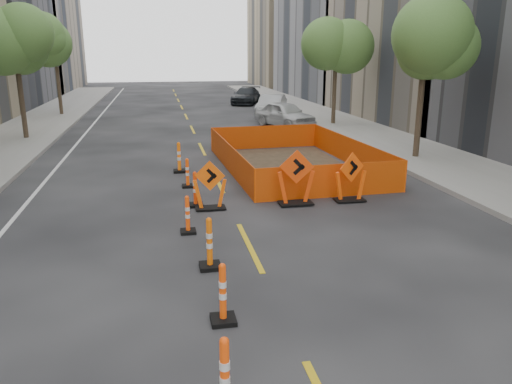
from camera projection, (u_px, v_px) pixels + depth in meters
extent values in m
plane|color=black|center=(296.00, 343.00, 7.60)|extent=(140.00, 140.00, 0.00)
cube|color=gray|center=(429.00, 157.00, 20.58)|extent=(4.00, 90.00, 0.15)
cube|color=gray|center=(458.00, 7.00, 31.33)|extent=(12.00, 16.00, 14.00)
cube|color=tan|center=(303.00, 21.00, 63.92)|extent=(12.00, 14.00, 16.00)
cylinder|color=#382B1E|center=(23.00, 109.00, 24.50)|extent=(0.24, 0.24, 3.15)
sphere|color=#4C7A34|center=(15.00, 46.00, 23.70)|extent=(2.80, 2.80, 2.80)
cylinder|color=#382B1E|center=(59.00, 93.00, 33.95)|extent=(0.24, 0.24, 3.15)
sphere|color=#4C7A34|center=(55.00, 47.00, 33.14)|extent=(2.80, 2.80, 2.80)
cylinder|color=#382B1E|center=(418.00, 121.00, 20.06)|extent=(0.24, 0.24, 3.15)
sphere|color=#4C7A34|center=(425.00, 44.00, 19.26)|extent=(2.80, 2.80, 2.80)
cylinder|color=#382B1E|center=(334.00, 99.00, 29.51)|extent=(0.24, 0.24, 3.15)
sphere|color=#4C7A34|center=(336.00, 47.00, 28.70)|extent=(2.80, 2.80, 2.80)
imported|color=silver|center=(285.00, 114.00, 29.22)|extent=(3.27, 4.66, 1.47)
imported|color=#A3A4A8|center=(271.00, 106.00, 33.96)|extent=(3.08, 4.63, 1.44)
imported|color=black|center=(246.00, 96.00, 42.06)|extent=(3.50, 5.09, 1.37)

